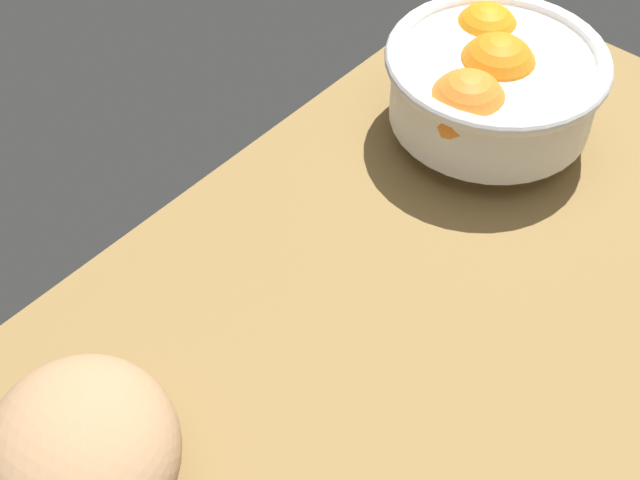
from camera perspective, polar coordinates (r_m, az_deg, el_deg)
The scene contains 3 objects.
ground_plane at distance 78.34cm, azimuth 9.23°, elevation -6.18°, with size 83.68×58.84×3.00cm, color olive.
fruit_bowl at distance 90.04cm, azimuth 10.39°, elevation 9.46°, with size 20.84×20.84×11.09cm.
bread_loaf at distance 67.32cm, azimuth -14.34°, elevation -12.38°, with size 15.18×13.73×8.45cm, color tan.
Camera 1 is at (42.42, 20.50, 61.09)cm, focal length 52.57 mm.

